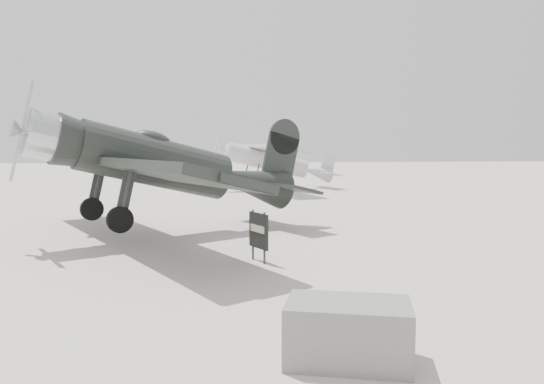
{
  "coord_description": "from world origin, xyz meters",
  "views": [
    {
      "loc": [
        -2.65,
        -15.44,
        2.99
      ],
      "look_at": [
        -0.68,
        1.5,
        1.5
      ],
      "focal_mm": 35.0,
      "sensor_mm": 36.0,
      "label": 1
    }
  ],
  "objects_px": {
    "equipment_block": "(348,332)",
    "sign_board": "(259,232)",
    "highwing_monoplane": "(272,158)",
    "lowwing_monoplane": "(168,166)"
  },
  "relations": [
    {
      "from": "equipment_block",
      "to": "sign_board",
      "type": "distance_m",
      "value": 6.54
    },
    {
      "from": "equipment_block",
      "to": "sign_board",
      "type": "xyz_separation_m",
      "value": [
        -0.65,
        6.49,
        0.36
      ]
    },
    {
      "from": "lowwing_monoplane",
      "to": "highwing_monoplane",
      "type": "distance_m",
      "value": 19.0
    },
    {
      "from": "highwing_monoplane",
      "to": "sign_board",
      "type": "bearing_deg",
      "value": -110.58
    },
    {
      "from": "sign_board",
      "to": "equipment_block",
      "type": "bearing_deg",
      "value": -108.1
    },
    {
      "from": "highwing_monoplane",
      "to": "equipment_block",
      "type": "bearing_deg",
      "value": -107.65
    },
    {
      "from": "sign_board",
      "to": "highwing_monoplane",
      "type": "bearing_deg",
      "value": 58.69
    },
    {
      "from": "lowwing_monoplane",
      "to": "highwing_monoplane",
      "type": "height_order",
      "value": "lowwing_monoplane"
    },
    {
      "from": "highwing_monoplane",
      "to": "sign_board",
      "type": "relative_size",
      "value": 9.35
    },
    {
      "from": "lowwing_monoplane",
      "to": "highwing_monoplane",
      "type": "relative_size",
      "value": 1.07
    }
  ]
}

